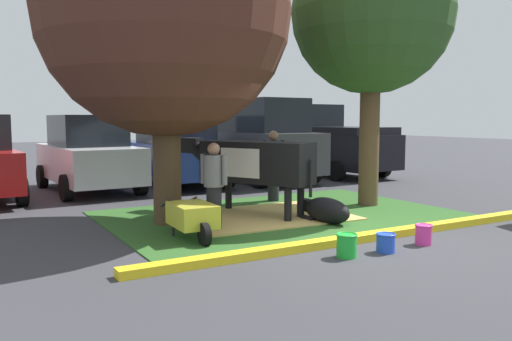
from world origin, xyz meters
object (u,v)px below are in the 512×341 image
(wheelbarrow, at_px, (193,216))
(sedan_silver, at_px, (88,154))
(person_handler, at_px, (274,164))
(person_visitor_near, at_px, (214,184))
(cow_holstein, at_px, (252,162))
(shade_tree_left, at_px, (164,10))
(bucket_green, at_px, (347,245))
(pickup_truck_black, at_px, (323,142))
(shade_tree_right, at_px, (372,14))
(sedan_blue, at_px, (176,151))
(bucket_blue, at_px, (386,242))
(bucket_pink, at_px, (423,234))
(suv_dark_grey, at_px, (258,140))
(calf_lying, at_px, (326,210))

(wheelbarrow, height_order, sedan_silver, sedan_silver)
(person_handler, xyz_separation_m, person_visitor_near, (-2.60, -2.24, -0.08))
(cow_holstein, distance_m, person_visitor_near, 1.60)
(sedan_silver, bearing_deg, shade_tree_left, -86.85)
(shade_tree_left, distance_m, bucket_green, 5.18)
(bucket_green, xyz_separation_m, pickup_truck_black, (6.39, 8.91, 0.94))
(shade_tree_left, bearing_deg, person_visitor_near, -64.18)
(wheelbarrow, bearing_deg, person_visitor_near, 35.54)
(pickup_truck_black, bearing_deg, bucket_green, -125.65)
(shade_tree_right, height_order, pickup_truck_black, shade_tree_right)
(cow_holstein, bearing_deg, shade_tree_right, -5.02)
(sedan_blue, xyz_separation_m, pickup_truck_black, (5.52, 0.24, 0.13))
(bucket_blue, bearing_deg, cow_holstein, 94.41)
(cow_holstein, distance_m, wheelbarrow, 2.37)
(bucket_blue, bearing_deg, shade_tree_left, 119.99)
(wheelbarrow, bearing_deg, cow_holstein, 36.09)
(shade_tree_left, bearing_deg, bucket_pink, -50.33)
(shade_tree_left, xyz_separation_m, sedan_blue, (2.22, 5.26, -2.84))
(sedan_blue, height_order, suv_dark_grey, suv_dark_grey)
(wheelbarrow, distance_m, sedan_blue, 7.05)
(person_handler, xyz_separation_m, sedan_blue, (-0.85, 4.00, 0.10))
(shade_tree_left, bearing_deg, calf_lying, -28.17)
(sedan_blue, bearing_deg, shade_tree_left, -112.87)
(shade_tree_right, relative_size, wheelbarrow, 3.70)
(bucket_pink, height_order, sedan_blue, sedan_blue)
(shade_tree_left, height_order, person_handler, shade_tree_left)
(shade_tree_right, xyz_separation_m, cow_holstein, (-2.83, 0.25, -3.09))
(person_visitor_near, relative_size, wheelbarrow, 0.95)
(cow_holstein, bearing_deg, sedan_blue, 84.91)
(person_handler, xyz_separation_m, suv_dark_grey, (1.74, 3.69, 0.38))
(shade_tree_right, height_order, suv_dark_grey, shade_tree_right)
(calf_lying, distance_m, bucket_green, 2.37)
(wheelbarrow, bearing_deg, shade_tree_left, 86.25)
(person_visitor_near, bearing_deg, pickup_truck_black, 41.71)
(person_handler, distance_m, sedan_blue, 4.09)
(bucket_pink, bearing_deg, bucket_green, 179.15)
(wheelbarrow, xyz_separation_m, sedan_blue, (2.31, 6.64, 0.60))
(bucket_pink, bearing_deg, shade_tree_left, 129.67)
(shade_tree_right, height_order, bucket_pink, shade_tree_right)
(cow_holstein, relative_size, bucket_pink, 9.44)
(calf_lying, relative_size, wheelbarrow, 0.82)
(bucket_blue, bearing_deg, bucket_pink, 3.65)
(calf_lying, height_order, suv_dark_grey, suv_dark_grey)
(bucket_green, distance_m, pickup_truck_black, 11.01)
(person_handler, distance_m, sedan_silver, 5.14)
(person_visitor_near, bearing_deg, shade_tree_left, 115.82)
(bucket_green, bearing_deg, sedan_silver, 100.78)
(shade_tree_left, relative_size, sedan_blue, 1.36)
(calf_lying, distance_m, bucket_blue, 2.19)
(person_visitor_near, bearing_deg, bucket_pink, -45.97)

